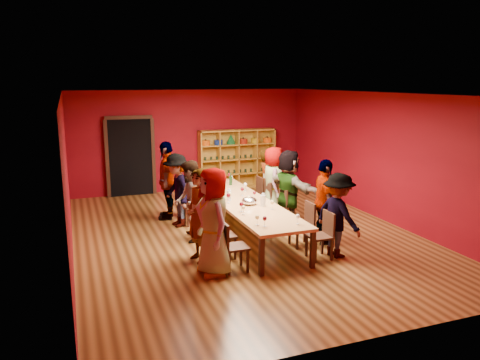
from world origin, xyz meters
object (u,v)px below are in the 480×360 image
at_px(person_left_2, 190,201).
at_px(person_right_2, 289,189).
at_px(chair_person_left_0, 231,244).
at_px(shelving_unit, 237,156).
at_px(person_left_1, 199,216).
at_px(chair_person_right_1, 305,222).
at_px(person_left_3, 177,190).
at_px(chair_person_left_4, 183,197).
at_px(person_left_4, 167,180).
at_px(person_left_0, 214,222).
at_px(chair_person_right_2, 279,206).
at_px(spittoon_bowl, 249,201).
at_px(chair_person_right_0, 323,233).
at_px(wine_bottle, 231,180).
at_px(person_right_0, 338,215).
at_px(person_right_1, 324,202).
at_px(chair_person_left_3, 190,204).
at_px(chair_person_left_2, 203,216).
at_px(person_right_3, 274,182).
at_px(tasting_table, 244,203).
at_px(person_right_4, 266,181).
at_px(chair_person_right_3, 264,197).
at_px(chair_person_left_1, 219,233).
at_px(chair_person_right_4, 256,193).

distance_m(person_left_2, person_right_2, 2.33).
bearing_deg(chair_person_left_0, shelving_unit, 69.31).
height_order(person_left_1, chair_person_right_1, person_left_1).
bearing_deg(person_left_3, chair_person_left_4, 148.81).
height_order(person_left_3, person_left_4, person_left_4).
height_order(person_left_0, person_left_1, person_left_0).
distance_m(chair_person_right_2, spittoon_bowl, 1.09).
bearing_deg(chair_person_right_0, wine_bottle, 101.38).
distance_m(person_right_0, person_right_1, 0.74).
xyz_separation_m(chair_person_left_0, chair_person_left_3, (0.00, 2.87, 0.00)).
bearing_deg(chair_person_left_2, person_right_2, 4.25).
bearing_deg(person_left_2, chair_person_left_0, 19.70).
bearing_deg(chair_person_left_4, wine_bottle, -11.07).
relative_size(chair_person_left_2, person_right_3, 0.52).
bearing_deg(chair_person_right_0, tasting_table, 116.79).
bearing_deg(person_left_1, chair_person_right_1, 77.53).
xyz_separation_m(chair_person_left_2, wine_bottle, (1.15, 1.52, 0.37)).
distance_m(chair_person_right_0, chair_person_right_2, 1.97).
xyz_separation_m(person_right_4, spittoon_bowl, (-1.20, -1.89, 0.05)).
bearing_deg(shelving_unit, person_right_2, -93.38).
bearing_deg(person_left_2, person_right_3, 124.86).
bearing_deg(wine_bottle, chair_person_left_3, -158.34).
relative_size(tasting_table, chair_person_right_1, 5.06).
bearing_deg(person_left_2, chair_person_right_3, 127.34).
bearing_deg(wine_bottle, chair_person_left_2, -127.15).
relative_size(person_left_3, person_right_2, 0.95).
xyz_separation_m(chair_person_right_0, person_right_1, (0.43, 0.72, 0.37)).
height_order(shelving_unit, chair_person_left_3, shelving_unit).
height_order(shelving_unit, chair_person_right_0, shelving_unit).
height_order(shelving_unit, chair_person_left_0, shelving_unit).
bearing_deg(chair_person_left_1, chair_person_left_4, 90.00).
distance_m(chair_person_left_4, person_right_3, 2.23).
relative_size(person_right_3, wine_bottle, 5.64).
height_order(chair_person_left_1, person_left_2, person_left_2).
xyz_separation_m(person_right_0, person_right_3, (-0.05, 2.83, 0.06)).
relative_size(tasting_table, person_left_0, 2.42).
height_order(chair_person_right_1, person_right_2, person_right_2).
relative_size(chair_person_left_0, person_left_0, 0.48).
height_order(chair_person_right_4, spittoon_bowl, spittoon_bowl).
distance_m(chair_person_right_1, wine_bottle, 2.72).
bearing_deg(person_right_0, person_left_1, 62.07).
bearing_deg(chair_person_right_4, chair_person_right_1, -90.00).
relative_size(person_left_2, person_right_2, 0.95).
xyz_separation_m(person_left_4, chair_person_right_1, (2.20, -2.84, -0.44)).
bearing_deg(person_left_0, wine_bottle, 153.01).
bearing_deg(person_right_1, chair_person_left_3, 60.90).
relative_size(chair_person_left_3, chair_person_right_1, 1.00).
distance_m(tasting_table, chair_person_right_4, 1.82).
height_order(person_left_4, wine_bottle, person_left_4).
bearing_deg(wine_bottle, chair_person_right_2, -63.78).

